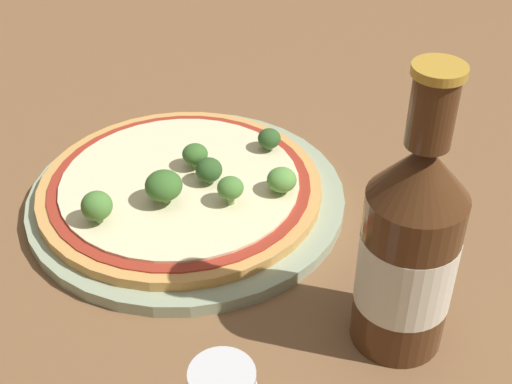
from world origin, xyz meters
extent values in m
plane|color=brown|center=(0.00, 0.00, 0.00)|extent=(3.00, 3.00, 0.00)
cylinder|color=#93A384|center=(-0.01, 0.00, 0.01)|extent=(0.30, 0.30, 0.01)
cylinder|color=tan|center=(-0.02, 0.00, 0.02)|extent=(0.26, 0.26, 0.01)
cylinder|color=maroon|center=(-0.02, 0.00, 0.02)|extent=(0.24, 0.24, 0.00)
cylinder|color=beige|center=(-0.02, 0.00, 0.02)|extent=(0.22, 0.22, 0.00)
cylinder|color=#7A9E5B|center=(-0.01, 0.02, 0.03)|extent=(0.01, 0.01, 0.01)
ellipsoid|color=#386628|center=(-0.01, 0.02, 0.04)|extent=(0.02, 0.02, 0.02)
cylinder|color=#7A9E5B|center=(0.03, -0.03, 0.03)|extent=(0.01, 0.01, 0.01)
ellipsoid|color=#477A33|center=(0.03, -0.03, 0.04)|extent=(0.02, 0.02, 0.02)
cylinder|color=#7A9E5B|center=(0.06, 0.06, 0.03)|extent=(0.01, 0.01, 0.01)
ellipsoid|color=#2D5123|center=(0.06, 0.06, 0.04)|extent=(0.02, 0.02, 0.02)
cylinder|color=#7A9E5B|center=(0.08, -0.01, 0.03)|extent=(0.01, 0.01, 0.01)
ellipsoid|color=#568E3D|center=(0.08, -0.01, 0.04)|extent=(0.03, 0.03, 0.02)
cylinder|color=#7A9E5B|center=(0.01, 0.00, 0.03)|extent=(0.01, 0.01, 0.01)
ellipsoid|color=#2D5123|center=(0.01, 0.00, 0.04)|extent=(0.02, 0.02, 0.02)
cylinder|color=#7A9E5B|center=(-0.03, -0.03, 0.03)|extent=(0.01, 0.01, 0.01)
ellipsoid|color=#386628|center=(-0.03, -0.03, 0.04)|extent=(0.03, 0.03, 0.03)
cylinder|color=#7A9E5B|center=(-0.08, -0.07, 0.03)|extent=(0.01, 0.01, 0.01)
ellipsoid|color=#477A33|center=(-0.08, -0.07, 0.04)|extent=(0.03, 0.03, 0.03)
cylinder|color=#472814|center=(0.17, -0.15, 0.07)|extent=(0.07, 0.07, 0.13)
cylinder|color=beige|center=(0.17, -0.15, 0.07)|extent=(0.07, 0.07, 0.06)
cone|color=#472814|center=(0.17, -0.15, 0.15)|extent=(0.07, 0.07, 0.04)
cylinder|color=#472814|center=(0.17, -0.15, 0.20)|extent=(0.03, 0.03, 0.05)
cylinder|color=#B7892D|center=(0.17, -0.15, 0.22)|extent=(0.03, 0.03, 0.01)
cylinder|color=silver|center=(0.06, -0.26, 0.07)|extent=(0.04, 0.04, 0.02)
camera|label=1|loc=(0.11, -0.53, 0.41)|focal=50.00mm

